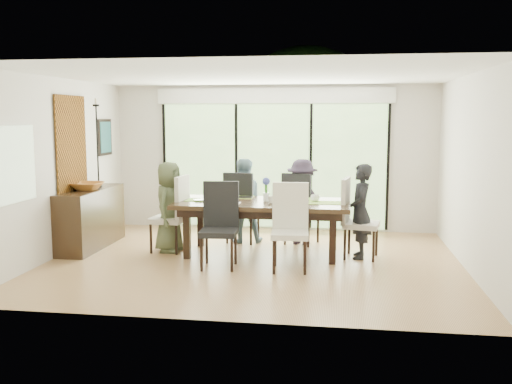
# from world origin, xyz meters

# --- Properties ---
(floor) EXTENTS (6.00, 5.00, 0.01)m
(floor) POSITION_xyz_m (0.00, 0.00, -0.01)
(floor) COLOR #8E6039
(floor) RESTS_ON ground
(ceiling) EXTENTS (6.00, 5.00, 0.01)m
(ceiling) POSITION_xyz_m (0.00, 0.00, 2.71)
(ceiling) COLOR white
(ceiling) RESTS_ON wall_back
(wall_back) EXTENTS (6.00, 0.02, 2.70)m
(wall_back) POSITION_xyz_m (0.00, 2.51, 1.35)
(wall_back) COLOR beige
(wall_back) RESTS_ON floor
(wall_front) EXTENTS (6.00, 0.02, 2.70)m
(wall_front) POSITION_xyz_m (0.00, -2.51, 1.35)
(wall_front) COLOR white
(wall_front) RESTS_ON floor
(wall_left) EXTENTS (0.02, 5.00, 2.70)m
(wall_left) POSITION_xyz_m (-3.01, 0.00, 1.35)
(wall_left) COLOR white
(wall_left) RESTS_ON floor
(wall_right) EXTENTS (0.02, 5.00, 2.70)m
(wall_right) POSITION_xyz_m (3.01, 0.00, 1.35)
(wall_right) COLOR beige
(wall_right) RESTS_ON floor
(glass_doors) EXTENTS (4.20, 0.02, 2.30)m
(glass_doors) POSITION_xyz_m (0.00, 2.47, 1.20)
(glass_doors) COLOR #598C3F
(glass_doors) RESTS_ON wall_back
(blinds_header) EXTENTS (4.40, 0.06, 0.28)m
(blinds_header) POSITION_xyz_m (0.00, 2.46, 2.50)
(blinds_header) COLOR white
(blinds_header) RESTS_ON wall_back
(mullion_a) EXTENTS (0.05, 0.04, 2.30)m
(mullion_a) POSITION_xyz_m (-2.10, 2.46, 1.20)
(mullion_a) COLOR black
(mullion_a) RESTS_ON wall_back
(mullion_b) EXTENTS (0.05, 0.04, 2.30)m
(mullion_b) POSITION_xyz_m (-0.70, 2.46, 1.20)
(mullion_b) COLOR black
(mullion_b) RESTS_ON wall_back
(mullion_c) EXTENTS (0.05, 0.04, 2.30)m
(mullion_c) POSITION_xyz_m (0.70, 2.46, 1.20)
(mullion_c) COLOR black
(mullion_c) RESTS_ON wall_back
(mullion_d) EXTENTS (0.05, 0.04, 2.30)m
(mullion_d) POSITION_xyz_m (2.10, 2.46, 1.20)
(mullion_d) COLOR black
(mullion_d) RESTS_ON wall_back
(side_window) EXTENTS (0.02, 0.90, 1.00)m
(side_window) POSITION_xyz_m (-2.97, -1.20, 1.50)
(side_window) COLOR #8CAD7F
(side_window) RESTS_ON wall_left
(deck) EXTENTS (6.00, 1.80, 0.10)m
(deck) POSITION_xyz_m (0.00, 3.40, -0.05)
(deck) COLOR brown
(deck) RESTS_ON ground
(rail_top) EXTENTS (6.00, 0.08, 0.06)m
(rail_top) POSITION_xyz_m (0.00, 4.20, 0.55)
(rail_top) COLOR #4E3421
(rail_top) RESTS_ON deck
(foliage_left) EXTENTS (3.20, 3.20, 3.20)m
(foliage_left) POSITION_xyz_m (-1.80, 5.20, 1.44)
(foliage_left) COLOR #14380F
(foliage_left) RESTS_ON ground
(foliage_mid) EXTENTS (4.00, 4.00, 4.00)m
(foliage_mid) POSITION_xyz_m (0.40, 5.80, 1.80)
(foliage_mid) COLOR #14380F
(foliage_mid) RESTS_ON ground
(foliage_right) EXTENTS (2.80, 2.80, 2.80)m
(foliage_right) POSITION_xyz_m (2.20, 5.00, 1.26)
(foliage_right) COLOR #14380F
(foliage_right) RESTS_ON ground
(foliage_far) EXTENTS (3.60, 3.60, 3.60)m
(foliage_far) POSITION_xyz_m (-0.60, 6.50, 1.62)
(foliage_far) COLOR #14380F
(foliage_far) RESTS_ON ground
(table_top) EXTENTS (2.65, 1.21, 0.07)m
(table_top) POSITION_xyz_m (0.07, 0.45, 0.79)
(table_top) COLOR black
(table_top) RESTS_ON floor
(table_apron) EXTENTS (2.43, 0.99, 0.11)m
(table_apron) POSITION_xyz_m (0.07, 0.45, 0.69)
(table_apron) COLOR black
(table_apron) RESTS_ON floor
(table_leg_fl) EXTENTS (0.10, 0.10, 0.76)m
(table_leg_fl) POSITION_xyz_m (-1.01, 0.02, 0.38)
(table_leg_fl) COLOR black
(table_leg_fl) RESTS_ON floor
(table_leg_fr) EXTENTS (0.10, 0.10, 0.76)m
(table_leg_fr) POSITION_xyz_m (1.15, 0.02, 0.38)
(table_leg_fr) COLOR black
(table_leg_fr) RESTS_ON floor
(table_leg_bl) EXTENTS (0.10, 0.10, 0.76)m
(table_leg_bl) POSITION_xyz_m (-1.01, 0.88, 0.38)
(table_leg_bl) COLOR black
(table_leg_bl) RESTS_ON floor
(table_leg_br) EXTENTS (0.10, 0.10, 0.76)m
(table_leg_br) POSITION_xyz_m (1.15, 0.88, 0.38)
(table_leg_br) COLOR black
(table_leg_br) RESTS_ON floor
(chair_left_end) EXTENTS (0.55, 0.55, 1.21)m
(chair_left_end) POSITION_xyz_m (-1.43, 0.45, 0.61)
(chair_left_end) COLOR beige
(chair_left_end) RESTS_ON floor
(chair_right_end) EXTENTS (0.58, 0.58, 1.21)m
(chair_right_end) POSITION_xyz_m (1.57, 0.45, 0.61)
(chair_right_end) COLOR beige
(chair_right_end) RESTS_ON floor
(chair_far_left) EXTENTS (0.58, 0.58, 1.21)m
(chair_far_left) POSITION_xyz_m (-0.38, 1.30, 0.61)
(chair_far_left) COLOR black
(chair_far_left) RESTS_ON floor
(chair_far_right) EXTENTS (0.65, 0.65, 1.21)m
(chair_far_right) POSITION_xyz_m (0.62, 1.30, 0.61)
(chair_far_right) COLOR black
(chair_far_right) RESTS_ON floor
(chair_near_left) EXTENTS (0.54, 0.54, 1.21)m
(chair_near_left) POSITION_xyz_m (-0.43, -0.42, 0.61)
(chair_near_left) COLOR black
(chair_near_left) RESTS_ON floor
(chair_near_right) EXTENTS (0.54, 0.54, 1.21)m
(chair_near_right) POSITION_xyz_m (0.57, -0.42, 0.61)
(chair_near_right) COLOR silver
(chair_near_right) RESTS_ON floor
(person_left_end) EXTENTS (0.49, 0.71, 1.42)m
(person_left_end) POSITION_xyz_m (-1.41, 0.45, 0.71)
(person_left_end) COLOR #485237
(person_left_end) RESTS_ON floor
(person_right_end) EXTENTS (0.42, 0.67, 1.42)m
(person_right_end) POSITION_xyz_m (1.55, 0.45, 0.71)
(person_right_end) COLOR black
(person_right_end) RESTS_ON floor
(person_far_left) EXTENTS (0.74, 0.56, 1.42)m
(person_far_left) POSITION_xyz_m (-0.38, 1.28, 0.71)
(person_far_left) COLOR #6D8D9E
(person_far_left) RESTS_ON floor
(person_far_right) EXTENTS (0.75, 0.57, 1.42)m
(person_far_right) POSITION_xyz_m (0.62, 1.28, 0.71)
(person_far_right) COLOR #292031
(person_far_right) RESTS_ON floor
(placemat_left) EXTENTS (0.49, 0.35, 0.01)m
(placemat_left) POSITION_xyz_m (-0.88, 0.45, 0.83)
(placemat_left) COLOR #6E9F38
(placemat_left) RESTS_ON table_top
(placemat_right) EXTENTS (0.49, 0.35, 0.01)m
(placemat_right) POSITION_xyz_m (1.02, 0.45, 0.83)
(placemat_right) COLOR olive
(placemat_right) RESTS_ON table_top
(placemat_far_l) EXTENTS (0.49, 0.35, 0.01)m
(placemat_far_l) POSITION_xyz_m (-0.38, 0.85, 0.83)
(placemat_far_l) COLOR #97C044
(placemat_far_l) RESTS_ON table_top
(placemat_far_r) EXTENTS (0.49, 0.35, 0.01)m
(placemat_far_r) POSITION_xyz_m (0.62, 0.85, 0.83)
(placemat_far_r) COLOR #70A63B
(placemat_far_r) RESTS_ON table_top
(placemat_paper) EXTENTS (0.49, 0.35, 0.01)m
(placemat_paper) POSITION_xyz_m (-0.48, 0.15, 0.83)
(placemat_paper) COLOR white
(placemat_paper) RESTS_ON table_top
(tablet_far_l) EXTENTS (0.29, 0.20, 0.01)m
(tablet_far_l) POSITION_xyz_m (-0.28, 0.80, 0.84)
(tablet_far_l) COLOR black
(tablet_far_l) RESTS_ON table_top
(tablet_far_r) EXTENTS (0.26, 0.19, 0.01)m
(tablet_far_r) POSITION_xyz_m (0.57, 0.80, 0.84)
(tablet_far_r) COLOR black
(tablet_far_r) RESTS_ON table_top
(papers) EXTENTS (0.33, 0.24, 0.00)m
(papers) POSITION_xyz_m (0.77, 0.40, 0.83)
(papers) COLOR white
(papers) RESTS_ON table_top
(platter_base) EXTENTS (0.29, 0.29, 0.03)m
(platter_base) POSITION_xyz_m (-0.48, 0.15, 0.85)
(platter_base) COLOR white
(platter_base) RESTS_ON table_top
(platter_snacks) EXTENTS (0.22, 0.22, 0.02)m
(platter_snacks) POSITION_xyz_m (-0.48, 0.15, 0.87)
(platter_snacks) COLOR #CD6B18
(platter_snacks) RESTS_ON table_top
(vase) EXTENTS (0.09, 0.09, 0.13)m
(vase) POSITION_xyz_m (0.12, 0.50, 0.89)
(vase) COLOR silver
(vase) RESTS_ON table_top
(hyacinth_stems) EXTENTS (0.04, 0.04, 0.18)m
(hyacinth_stems) POSITION_xyz_m (0.12, 0.50, 1.03)
(hyacinth_stems) COLOR #337226
(hyacinth_stems) RESTS_ON table_top
(hyacinth_blooms) EXTENTS (0.12, 0.12, 0.12)m
(hyacinth_blooms) POSITION_xyz_m (0.12, 0.50, 1.14)
(hyacinth_blooms) COLOR #454FAE
(hyacinth_blooms) RESTS_ON table_top
(laptop) EXTENTS (0.43, 0.39, 0.03)m
(laptop) POSITION_xyz_m (-0.78, 0.35, 0.84)
(laptop) COLOR silver
(laptop) RESTS_ON table_top
(cup_a) EXTENTS (0.18, 0.18, 0.11)m
(cup_a) POSITION_xyz_m (-0.63, 0.60, 0.88)
(cup_a) COLOR white
(cup_a) RESTS_ON table_top
(cup_b) EXTENTS (0.12, 0.12, 0.10)m
(cup_b) POSITION_xyz_m (0.22, 0.35, 0.88)
(cup_b) COLOR white
(cup_b) RESTS_ON table_top
(cup_c) EXTENTS (0.14, 0.14, 0.11)m
(cup_c) POSITION_xyz_m (0.87, 0.55, 0.88)
(cup_c) COLOR white
(cup_c) RESTS_ON table_top
(book) EXTENTS (0.22, 0.27, 0.02)m
(book) POSITION_xyz_m (0.32, 0.50, 0.84)
(book) COLOR white
(book) RESTS_ON table_top
(sideboard) EXTENTS (0.48, 1.70, 0.95)m
(sideboard) POSITION_xyz_m (-2.76, 0.55, 0.48)
(sideboard) COLOR black
(sideboard) RESTS_ON floor
(bowl) EXTENTS (0.50, 0.50, 0.12)m
(bowl) POSITION_xyz_m (-2.76, 0.45, 1.02)
(bowl) COLOR #935620
(bowl) RESTS_ON sideboard
(candlestick_base) EXTENTS (0.11, 0.11, 0.04)m
(candlestick_base) POSITION_xyz_m (-2.76, 0.90, 0.98)
(candlestick_base) COLOR black
(candlestick_base) RESTS_ON sideboard
(candlestick_shaft) EXTENTS (0.03, 0.03, 1.33)m
(candlestick_shaft) POSITION_xyz_m (-2.76, 0.90, 1.64)
(candlestick_shaft) COLOR black
(candlestick_shaft) RESTS_ON sideboard
(candlestick_pan) EXTENTS (0.11, 0.11, 0.03)m
(candlestick_pan) POSITION_xyz_m (-2.76, 0.90, 2.30)
(candlestick_pan) COLOR black
(candlestick_pan) RESTS_ON sideboard
(candle) EXTENTS (0.04, 0.04, 0.11)m
(candle) POSITION_xyz_m (-2.76, 0.90, 2.36)
(candle) COLOR silver
(candle) RESTS_ON sideboard
(tapestry) EXTENTS (0.02, 1.00, 1.50)m
(tapestry) POSITION_xyz_m (-2.97, 0.40, 1.70)
(tapestry) COLOR brown
(tapestry) RESTS_ON wall_left
(art_frame) EXTENTS (0.03, 0.55, 0.65)m
(art_frame) POSITION_xyz_m (-2.97, 1.70, 1.75)
(art_frame) COLOR black
(art_frame) RESTS_ON wall_left
(art_canvas) EXTENTS (0.01, 0.45, 0.55)m
(art_canvas) POSITION_xyz_m (-2.95, 1.70, 1.75)
(art_canvas) COLOR #164348
(art_canvas) RESTS_ON wall_left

